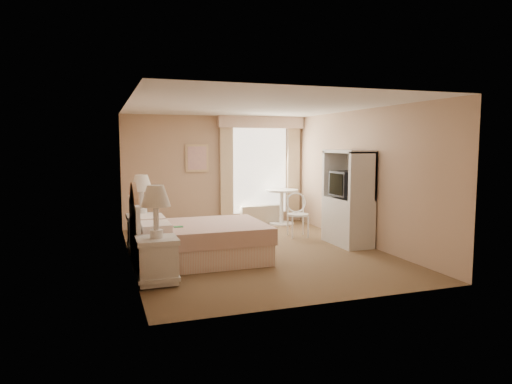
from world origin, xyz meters
name	(u,v)px	position (x,y,z in m)	size (l,w,h in m)	color
room	(255,180)	(0.00, 0.00, 1.25)	(4.21, 5.51, 2.51)	brown
window	(261,166)	(1.05, 2.65, 1.34)	(2.05, 0.22, 2.51)	white
framed_art	(197,158)	(-0.45, 2.71, 1.55)	(0.52, 0.04, 0.62)	#D9B585
bed	(195,240)	(-1.13, -0.31, 0.33)	(2.08, 1.57, 1.39)	#DDA58F
nightstand_near	(157,248)	(-1.84, -1.34, 0.49)	(0.54, 0.54, 1.30)	silver
nightstand_far	(142,222)	(-1.84, 0.76, 0.49)	(0.54, 0.54, 1.31)	silver
round_table	(282,201)	(1.47, 2.38, 0.54)	(0.77, 0.77, 0.81)	white
cafe_chair	(297,211)	(1.24, 0.99, 0.51)	(0.47, 0.47, 0.88)	white
armoire	(348,205)	(1.81, -0.02, 0.73)	(0.53, 1.06, 1.76)	silver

